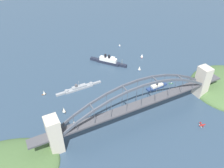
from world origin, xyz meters
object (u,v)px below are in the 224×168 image
(naval_cruiser, at_px, (79,88))
(small_boat_9, at_px, (140,68))
(seaplane_taxiing_near_bridge, at_px, (202,125))
(small_boat_4, at_px, (44,93))
(small_boat_8, at_px, (64,110))
(small_boat_5, at_px, (87,116))
(small_boat_0, at_px, (142,56))
(ocean_liner, at_px, (108,61))
(harbor_arch_bridge, at_px, (139,104))
(small_boat_2, at_px, (74,122))
(small_boat_6, at_px, (60,125))
(small_boat_7, at_px, (183,87))
(channel_marker_buoy, at_px, (109,101))
(small_boat_3, at_px, (120,45))
(harbor_ferry_steamer, at_px, (157,86))
(small_boat_1, at_px, (171,83))

(naval_cruiser, xyz_separation_m, small_boat_9, (122.27, 2.40, 1.82))
(seaplane_taxiing_near_bridge, xyz_separation_m, small_boat_4, (-177.30, 168.92, 2.19))
(small_boat_8, bearing_deg, small_boat_5, -42.49)
(naval_cruiser, distance_m, small_boat_0, 158.73)
(ocean_liner, bearing_deg, small_boat_8, -141.64)
(harbor_arch_bridge, relative_size, small_boat_9, 31.10)
(small_boat_2, relative_size, small_boat_9, 0.81)
(small_boat_6, height_order, small_boat_7, small_boat_7)
(small_boat_2, bearing_deg, small_boat_5, 11.45)
(ocean_liner, height_order, small_boat_8, ocean_liner)
(naval_cruiser, xyz_separation_m, small_boat_7, (158.30, -77.13, -1.86))
(small_boat_6, bearing_deg, small_boat_0, 27.57)
(channel_marker_buoy, bearing_deg, ocean_liner, 64.29)
(small_boat_9, bearing_deg, small_boat_3, 82.39)
(seaplane_taxiing_near_bridge, distance_m, small_boat_0, 200.78)
(ocean_liner, distance_m, harbor_ferry_steamer, 114.85)
(small_boat_5, distance_m, channel_marker_buoy, 46.14)
(small_boat_9, bearing_deg, harbor_arch_bridge, -124.06)
(harbor_arch_bridge, xyz_separation_m, small_boat_7, (106.99, 25.43, -26.45))
(harbor_arch_bridge, relative_size, small_boat_0, 33.45)
(seaplane_taxiing_near_bridge, xyz_separation_m, small_boat_3, (13.94, 262.13, 1.36))
(harbor_ferry_steamer, distance_m, small_boat_4, 187.34)
(naval_cruiser, bearing_deg, small_boat_7, -25.98)
(harbor_ferry_steamer, xyz_separation_m, seaplane_taxiing_near_bridge, (2.85, -100.63, -0.93))
(naval_cruiser, xyz_separation_m, small_boat_1, (147.70, -59.03, -1.81))
(harbor_ferry_steamer, relative_size, channel_marker_buoy, 14.36)
(harbor_arch_bridge, distance_m, channel_marker_buoy, 60.76)
(small_boat_7, distance_m, channel_marker_buoy, 129.86)
(seaplane_taxiing_near_bridge, distance_m, small_boat_1, 101.22)
(small_boat_9, bearing_deg, small_boat_1, -67.52)
(harbor_ferry_steamer, bearing_deg, small_boat_8, 175.23)
(ocean_liner, bearing_deg, seaplane_taxiing_near_bridge, -78.83)
(naval_cruiser, height_order, small_boat_3, naval_cruiser)
(small_boat_1, xyz_separation_m, small_boat_8, (-186.87, 15.93, 3.66))
(small_boat_6, bearing_deg, small_boat_8, 60.98)
(small_boat_0, height_order, small_boat_8, small_boat_8)
(seaplane_taxiing_near_bridge, distance_m, small_boat_3, 262.50)
(small_boat_0, bearing_deg, harbor_arch_bridge, -125.30)
(small_boat_4, xyz_separation_m, small_boat_9, (177.51, -9.57, 0.58))
(small_boat_0, distance_m, small_boat_8, 210.15)
(small_boat_6, bearing_deg, channel_marker_buoy, 9.59)
(harbor_ferry_steamer, xyz_separation_m, small_boat_7, (39.09, -20.81, -1.84))
(harbor_ferry_steamer, distance_m, small_boat_8, 158.95)
(ocean_liner, relative_size, small_boat_0, 7.07)
(naval_cruiser, bearing_deg, ocean_liner, 32.70)
(seaplane_taxiing_near_bridge, distance_m, channel_marker_buoy, 139.24)
(small_boat_1, distance_m, small_boat_3, 164.64)
(small_boat_4, distance_m, small_boat_8, 57.37)
(channel_marker_buoy, bearing_deg, harbor_ferry_steamer, -3.03)
(small_boat_2, bearing_deg, small_boat_0, 31.23)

